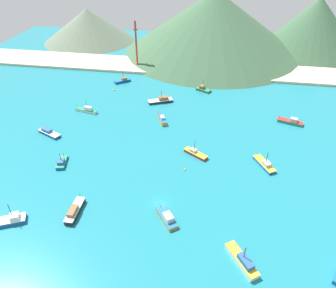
% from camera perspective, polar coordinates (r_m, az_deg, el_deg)
% --- Properties ---
extents(ground, '(260.00, 280.00, 0.50)m').
position_cam_1_polar(ground, '(112.23, 1.48, -0.09)').
color(ground, teal).
extents(fishing_boat_0, '(7.13, 9.65, 5.71)m').
position_cam_1_polar(fishing_boat_0, '(106.37, 17.11, -3.49)').
color(fishing_boat_0, '#1E5BA8').
rests_on(fishing_boat_0, ground).
extents(fishing_boat_1, '(7.50, 5.93, 5.36)m').
position_cam_1_polar(fishing_boat_1, '(150.60, 6.41, 9.85)').
color(fishing_boat_1, brown).
rests_on(fishing_boat_1, ground).
extents(fishing_boat_2, '(7.49, 5.73, 6.34)m').
position_cam_1_polar(fishing_boat_2, '(93.88, -26.31, -12.13)').
color(fishing_boat_2, '#1E5BA8').
rests_on(fishing_boat_2, ground).
extents(fishing_boat_3, '(10.26, 4.12, 5.22)m').
position_cam_1_polar(fishing_boat_3, '(135.79, -14.50, 5.99)').
color(fishing_boat_3, silver).
rests_on(fishing_boat_3, ground).
extents(fishing_boat_4, '(8.60, 6.64, 5.78)m').
position_cam_1_polar(fishing_boat_4, '(106.75, 4.98, -1.68)').
color(fishing_boat_4, red).
rests_on(fishing_boat_4, ground).
extents(fishing_boat_5, '(7.88, 6.88, 5.79)m').
position_cam_1_polar(fishing_boat_5, '(160.34, -8.21, 11.30)').
color(fishing_boat_5, '#14478C').
rests_on(fishing_boat_5, ground).
extents(fishing_boat_6, '(2.68, 9.41, 2.93)m').
position_cam_1_polar(fishing_boat_6, '(90.12, -16.56, -11.52)').
color(fishing_boat_6, '#232328').
rests_on(fishing_boat_6, ground).
extents(fishing_boat_8, '(9.94, 5.55, 2.49)m').
position_cam_1_polar(fishing_boat_8, '(132.63, 21.35, 3.83)').
color(fishing_boat_8, '#198466').
rests_on(fishing_boat_8, ground).
extents(fishing_boat_9, '(5.88, 9.92, 2.40)m').
position_cam_1_polar(fishing_boat_9, '(125.57, -1.13, 4.68)').
color(fishing_boat_9, orange).
rests_on(fishing_boat_9, ground).
extents(fishing_boat_10, '(11.10, 7.31, 5.48)m').
position_cam_1_polar(fishing_boat_10, '(139.30, -1.25, 7.93)').
color(fishing_boat_10, '#232328').
rests_on(fishing_boat_10, ground).
extents(fishing_boat_11, '(10.01, 6.51, 2.11)m').
position_cam_1_polar(fishing_boat_11, '(124.96, -20.77, 1.96)').
color(fishing_boat_11, '#14478C').
rests_on(fishing_boat_11, ground).
extents(fishing_boat_12, '(7.91, 9.89, 6.00)m').
position_cam_1_polar(fishing_boat_12, '(78.69, 13.35, -19.87)').
color(fishing_boat_12, silver).
rests_on(fishing_boat_12, ground).
extents(fishing_boat_13, '(7.37, 8.63, 2.44)m').
position_cam_1_polar(fishing_boat_13, '(85.11, -0.19, -13.13)').
color(fishing_boat_13, orange).
rests_on(fishing_boat_13, ground).
extents(fishing_boat_14, '(4.22, 7.40, 4.31)m').
position_cam_1_polar(fishing_boat_14, '(108.18, -18.70, -3.13)').
color(fishing_boat_14, '#1E5BA8').
rests_on(fishing_boat_14, ground).
extents(buoy_0, '(0.71, 0.71, 0.71)m').
position_cam_1_polar(buoy_0, '(100.56, 3.07, -4.67)').
color(buoy_0, gold).
rests_on(buoy_0, ground).
extents(buoy_1, '(0.91, 0.91, 0.91)m').
position_cam_1_polar(buoy_1, '(152.57, -9.82, 9.62)').
color(buoy_1, gold).
rests_on(buoy_1, ground).
extents(beach_strip, '(247.00, 22.59, 1.20)m').
position_cam_1_polar(beach_strip, '(174.73, 4.94, 13.49)').
color(beach_strip, beige).
rests_on(beach_strip, ground).
extents(hill_west, '(59.08, 59.08, 20.26)m').
position_cam_1_polar(hill_west, '(226.11, -14.27, 20.15)').
color(hill_west, '#60705B').
rests_on(hill_west, ground).
extents(hill_central, '(105.61, 105.61, 35.10)m').
position_cam_1_polar(hill_central, '(196.93, 8.26, 20.93)').
color(hill_central, '#3D6042').
rests_on(hill_central, ground).
extents(hill_east, '(59.91, 59.91, 31.41)m').
position_cam_1_polar(hill_east, '(214.67, 25.01, 18.90)').
color(hill_east, '#3D6042').
rests_on(hill_east, ground).
extents(radio_tower, '(2.47, 1.97, 24.65)m').
position_cam_1_polar(radio_tower, '(173.43, -5.78, 17.48)').
color(radio_tower, '#B7332D').
rests_on(radio_tower, ground).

